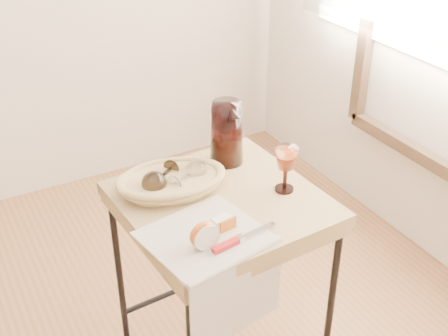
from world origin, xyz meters
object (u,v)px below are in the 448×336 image
apple_half (203,234)px  wine_goblet (286,169)px  tea_towel (205,236)px  goblet_lying_b (187,176)px  side_table (221,288)px  bread_basket (172,183)px  pitcher (227,132)px  table_knife (242,237)px  goblet_lying_a (162,177)px

apple_half → wine_goblet: bearing=17.1°
tea_towel → goblet_lying_b: (0.07, 0.25, 0.05)m
side_table → goblet_lying_b: goblet_lying_b is taller
tea_towel → goblet_lying_b: bearing=65.4°
tea_towel → bread_basket: bearing=75.9°
tea_towel → bread_basket: bread_basket is taller
bread_basket → goblet_lying_b: 0.05m
tea_towel → wine_goblet: wine_goblet is taller
pitcher → table_knife: bearing=-122.0°
tea_towel → pitcher: bearing=43.1°
goblet_lying_b → apple_half: 0.31m
side_table → tea_towel: tea_towel is taller
bread_basket → apple_half: apple_half is taller
goblet_lying_b → pitcher: size_ratio=0.44×
goblet_lying_a → goblet_lying_b: goblet_lying_a is taller
wine_goblet → apple_half: size_ratio=1.83×
tea_towel → pitcher: (0.27, 0.35, 0.11)m
apple_half → table_knife: (0.11, -0.03, -0.03)m
tea_towel → goblet_lying_a: 0.29m
pitcher → apple_half: pitcher is taller
tea_towel → pitcher: size_ratio=1.22×
table_knife → tea_towel: bearing=131.3°
side_table → pitcher: size_ratio=2.86×
side_table → tea_towel: 0.43m
side_table → tea_towel: size_ratio=2.35×
bread_basket → wine_goblet: 0.37m
wine_goblet → apple_half: bearing=-159.4°
side_table → wine_goblet: wine_goblet is taller
pitcher → table_knife: 0.47m
apple_half → goblet_lying_a: bearing=83.5°
bread_basket → goblet_lying_b: size_ratio=2.68×
bread_basket → table_knife: bearing=-70.8°
bread_basket → table_knife: 0.35m
pitcher → apple_half: (-0.29, -0.39, -0.07)m
tea_towel → wine_goblet: (0.34, 0.10, 0.08)m
apple_half → side_table: bearing=46.9°
side_table → apple_half: 0.49m
side_table → tea_towel: bearing=-131.6°
tea_towel → table_knife: bearing=-49.7°
goblet_lying_a → wine_goblet: bearing=116.6°
wine_goblet → apple_half: wine_goblet is taller
table_knife → wine_goblet: bearing=24.5°
pitcher → wine_goblet: pitcher is taller
goblet_lying_b → wine_goblet: size_ratio=0.75×
tea_towel → apple_half: apple_half is taller
goblet_lying_a → pitcher: (0.27, 0.06, 0.06)m
tea_towel → bread_basket: 0.27m
goblet_lying_b → apple_half: same height
tea_towel → goblet_lying_b: goblet_lying_b is taller
tea_towel → bread_basket: (0.02, 0.27, 0.02)m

